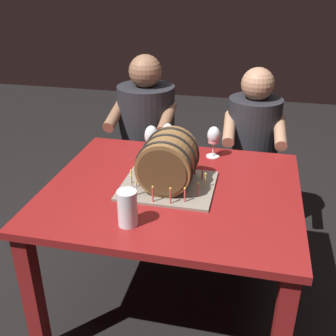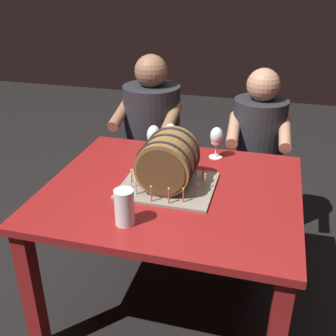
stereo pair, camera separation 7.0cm
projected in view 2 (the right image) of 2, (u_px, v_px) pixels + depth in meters
ground_plane at (172, 303)px, 2.23m from camera, size 8.00×8.00×0.00m
dining_table at (172, 206)px, 1.96m from camera, size 1.18×1.02×0.73m
barrel_cake at (168, 163)px, 1.86m from camera, size 0.43×0.37×0.27m
wine_glass_rose at (217, 137)px, 2.16m from camera, size 0.07×0.07×0.17m
wine_glass_white at (171, 134)px, 2.19m from camera, size 0.07×0.07×0.18m
wine_glass_empty at (154, 136)px, 2.12m from camera, size 0.07×0.07×0.20m
beer_pint at (125, 209)px, 1.61m from camera, size 0.08×0.08×0.15m
person_seated_left at (152, 147)px, 2.76m from camera, size 0.41×0.48×1.18m
person_seated_right at (255, 164)px, 2.61m from camera, size 0.38×0.47×1.14m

